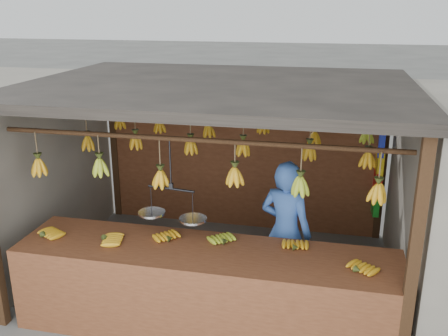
# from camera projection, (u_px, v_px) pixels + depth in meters

# --- Properties ---
(ground) EXTENTS (80.00, 80.00, 0.00)m
(ground) POSITION_uv_depth(u_px,v_px,m) (219.00, 273.00, 6.29)
(ground) COLOR #5B5B57
(stall) EXTENTS (4.30, 3.30, 2.40)m
(stall) POSITION_uv_depth(u_px,v_px,m) (225.00, 114.00, 5.98)
(stall) COLOR black
(stall) RESTS_ON ground
(counter) EXTENTS (3.86, 0.88, 0.96)m
(counter) POSITION_uv_depth(u_px,v_px,m) (202.00, 273.00, 4.90)
(counter) COLOR brown
(counter) RESTS_ON ground
(hanging_bananas) EXTENTS (3.55, 2.25, 0.39)m
(hanging_bananas) POSITION_uv_depth(u_px,v_px,m) (219.00, 149.00, 5.78)
(hanging_bananas) COLOR #C78A15
(hanging_bananas) RESTS_ON ground
(balance_scale) EXTENTS (0.73, 0.33, 0.83)m
(balance_scale) POSITION_uv_depth(u_px,v_px,m) (172.00, 212.00, 5.03)
(balance_scale) COLOR black
(balance_scale) RESTS_ON ground
(vendor) EXTENTS (0.70, 0.58, 1.65)m
(vendor) POSITION_uv_depth(u_px,v_px,m) (285.00, 232.00, 5.51)
(vendor) COLOR #3359A5
(vendor) RESTS_ON ground
(bag_bundles) EXTENTS (0.08, 0.26, 1.20)m
(bag_bundles) POSITION_uv_depth(u_px,v_px,m) (379.00, 173.00, 6.83)
(bag_bundles) COLOR #1426BF
(bag_bundles) RESTS_ON ground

